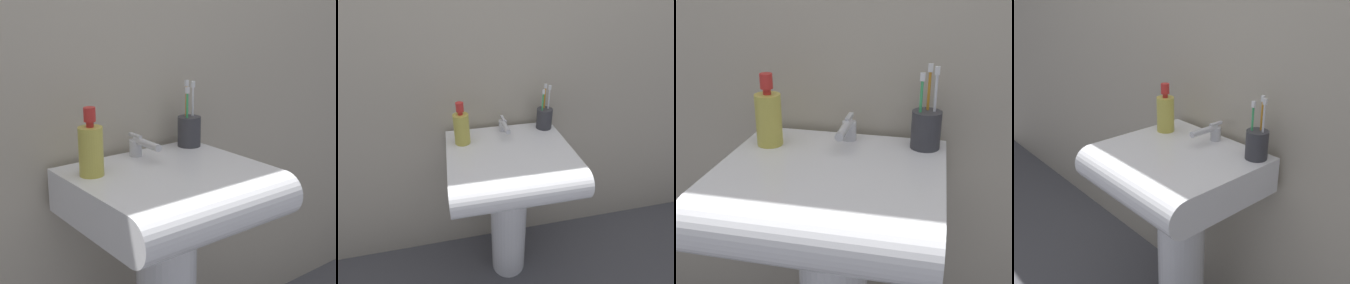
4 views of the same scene
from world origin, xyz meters
TOP-DOWN VIEW (x-y plane):
  - wall_back at (0.00, 0.25)m, footprint 5.00×0.05m
  - sink_pedestal at (0.00, 0.00)m, footprint 0.18×0.18m
  - sink_basin at (0.00, -0.05)m, footprint 0.52×0.48m
  - faucet at (0.01, 0.14)m, footprint 0.04×0.15m
  - toothbrush_cup at (0.21, 0.15)m, footprint 0.07×0.07m
  - soap_bottle at (-0.19, 0.08)m, footprint 0.07×0.07m

SIDE VIEW (x-z plane):
  - sink_pedestal at x=0.00m, z-range 0.00..0.65m
  - sink_basin at x=0.00m, z-range 0.65..0.77m
  - faucet at x=0.01m, z-range 0.78..0.85m
  - toothbrush_cup at x=0.21m, z-range 0.72..0.93m
  - soap_bottle at x=-0.19m, z-range 0.76..0.94m
  - wall_back at x=0.00m, z-range 0.00..2.40m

